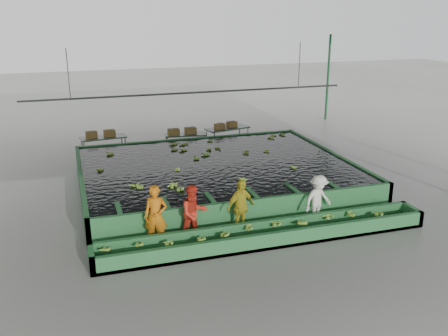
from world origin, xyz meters
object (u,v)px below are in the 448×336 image
object	(u,v)px
worker_c	(241,207)
worker_d	(318,199)
box_stack_left	(101,137)
worker_a	(156,216)
box_stack_right	(226,128)
packing_table_right	(227,137)
box_stack_mid	(182,134)
packing_table_mid	(185,143)
flotation_tank	(216,174)
worker_b	(194,213)
packing_table_left	(104,147)
sorting_trough	(267,234)

from	to	relation	value
worker_c	worker_d	bearing A→B (deg)	-20.93
worker_c	box_stack_left	size ratio (longest dim) A/B	1.31
worker_a	box_stack_right	world-z (taller)	worker_a
packing_table_right	box_stack_right	world-z (taller)	box_stack_right
box_stack_mid	box_stack_right	xyz separation A→B (m)	(2.20, 0.22, 0.10)
packing_table_right	worker_d	bearing A→B (deg)	-90.52
worker_a	box_stack_left	size ratio (longest dim) A/B	1.38
worker_a	packing_table_mid	world-z (taller)	worker_a
packing_table_mid	worker_a	bearing A→B (deg)	-108.27
packing_table_mid	packing_table_right	distance (m)	2.17
flotation_tank	worker_a	world-z (taller)	worker_a
packing_table_mid	box_stack_right	xyz separation A→B (m)	(2.06, 0.19, 0.53)
worker_b	packing_table_left	xyz separation A→B (m)	(-1.77, 9.54, -0.39)
box_stack_right	packing_table_mid	bearing A→B (deg)	-174.74
flotation_tank	worker_c	distance (m)	4.35
box_stack_mid	box_stack_right	world-z (taller)	box_stack_right
worker_d	packing_table_mid	size ratio (longest dim) A/B	0.83
worker_d	packing_table_right	xyz separation A→B (m)	(0.09, 9.40, -0.31)
worker_b	packing_table_right	distance (m)	10.26
box_stack_left	box_stack_right	size ratio (longest dim) A/B	1.10
flotation_tank	worker_b	size ratio (longest dim) A/B	5.90
worker_b	box_stack_mid	size ratio (longest dim) A/B	1.28
worker_d	box_stack_left	bearing A→B (deg)	104.88
worker_a	box_stack_mid	distance (m)	9.58
worker_a	packing_table_right	world-z (taller)	worker_a
box_stack_mid	flotation_tank	bearing A→B (deg)	-87.82
worker_b	worker_d	world-z (taller)	worker_b
packing_table_right	worker_c	bearing A→B (deg)	-105.73
box_stack_right	flotation_tank	bearing A→B (deg)	-111.78
flotation_tank	box_stack_left	xyz separation A→B (m)	(-3.84, 5.24, 0.47)
flotation_tank	packing_table_right	bearing A→B (deg)	67.51
worker_b	packing_table_left	distance (m)	9.72
sorting_trough	flotation_tank	bearing A→B (deg)	90.00
flotation_tank	packing_table_left	distance (m)	6.44
sorting_trough	packing_table_mid	distance (m)	9.97
packing_table_mid	packing_table_right	xyz separation A→B (m)	(2.15, 0.23, 0.05)
packing_table_left	packing_table_mid	bearing A→B (deg)	-5.80
sorting_trough	worker_a	bearing A→B (deg)	165.38
worker_d	worker_b	bearing A→B (deg)	163.27
box_stack_left	packing_table_mid	bearing A→B (deg)	-5.60
flotation_tank	worker_b	xyz separation A→B (m)	(-1.97, -4.30, 0.40)
packing_table_left	packing_table_mid	xyz separation A→B (m)	(3.70, -0.38, -0.03)
worker_a	box_stack_mid	bearing A→B (deg)	90.34
worker_c	packing_table_left	distance (m)	10.08
sorting_trough	box_stack_right	world-z (taller)	box_stack_right
worker_a	box_stack_mid	size ratio (longest dim) A/B	1.36
worker_c	box_stack_mid	bearing A→B (deg)	66.86
worker_d	box_stack_left	size ratio (longest dim) A/B	1.21
packing_table_left	box_stack_right	size ratio (longest dim) A/B	1.70
worker_a	worker_d	distance (m)	5.10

